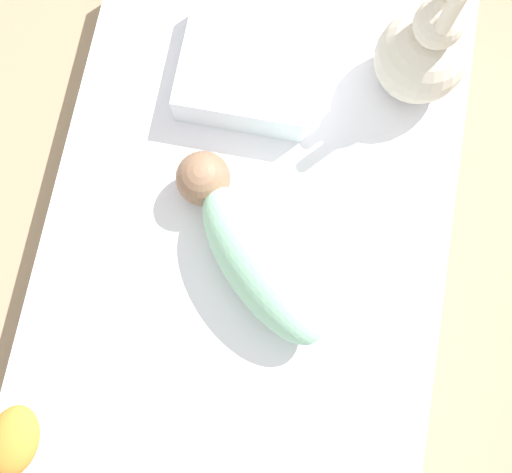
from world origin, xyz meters
The scene contains 6 objects.
ground_plane centered at (0.00, 0.00, 0.00)m, with size 12.00×12.00×0.00m, color #9E8466.
bed_mattress centered at (0.00, 0.00, 0.11)m, with size 1.39×0.93×0.23m.
swaddled_baby centered at (0.10, 0.03, 0.31)m, with size 0.43×0.42×0.17m.
pillow centered at (-0.34, -0.07, 0.28)m, with size 0.31×0.31×0.10m.
bunny_plush centered at (-0.40, 0.32, 0.35)m, with size 0.21×0.21×0.39m.
turtle_plush centered at (0.59, -0.40, 0.26)m, with size 0.18×0.11×0.07m.
Camera 1 is at (0.33, 0.07, 1.58)m, focal length 42.00 mm.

